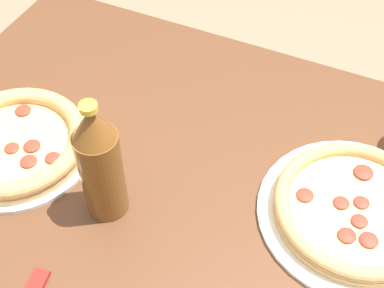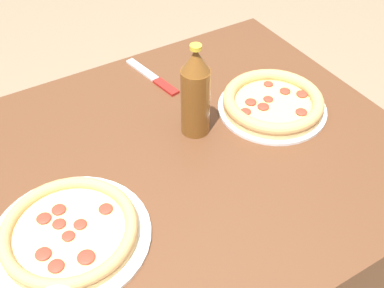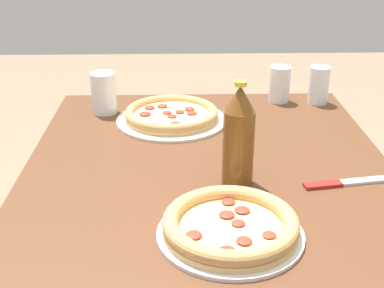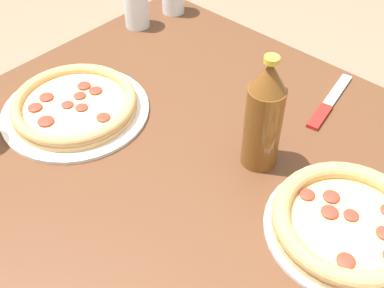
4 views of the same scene
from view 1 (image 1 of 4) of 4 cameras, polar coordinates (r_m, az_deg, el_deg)
pizza_margherita at (r=0.91m, az=17.00°, el=-6.68°), size 0.31×0.31×0.04m
pizza_salami at (r=1.00m, az=-18.30°, el=0.10°), size 0.28×0.28×0.05m
beer_bottle at (r=0.82m, az=-9.80°, el=-2.03°), size 0.07×0.07×0.24m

